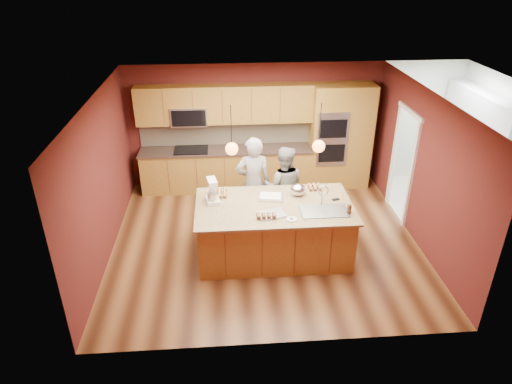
{
  "coord_description": "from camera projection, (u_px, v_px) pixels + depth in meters",
  "views": [
    {
      "loc": [
        -0.71,
        -7.0,
        4.69
      ],
      "look_at": [
        -0.18,
        -0.1,
        1.07
      ],
      "focal_mm": 32.0,
      "sensor_mm": 36.0,
      "label": 1
    }
  ],
  "objects": [
    {
      "name": "pendant_right",
      "position": [
        319.0,
        146.0,
        7.17
      ],
      "size": [
        0.2,
        0.2,
        0.8
      ],
      "color": "black",
      "rests_on": "ceiling"
    },
    {
      "name": "cupcakes_right",
      "position": [
        315.0,
        187.0,
        8.12
      ],
      "size": [
        0.24,
        0.24,
        0.07
      ],
      "primitive_type": null,
      "color": "tan",
      "rests_on": "island"
    },
    {
      "name": "washer",
      "position": [
        466.0,
        186.0,
        9.25
      ],
      "size": [
        0.73,
        0.75,
        1.01
      ],
      "primitive_type": "cube",
      "rotation": [
        0.0,
        0.0,
        -0.18
      ],
      "color": "white",
      "rests_on": "floor"
    },
    {
      "name": "floor",
      "position": [
        265.0,
        240.0,
        8.41
      ],
      "size": [
        5.5,
        5.5,
        0.0
      ],
      "primitive_type": "plane",
      "color": "#432312",
      "rests_on": "ground"
    },
    {
      "name": "wall_back",
      "position": [
        255.0,
        125.0,
        9.99
      ],
      "size": [
        5.5,
        0.0,
        5.5
      ],
      "primitive_type": "plane",
      "rotation": [
        1.57,
        0.0,
        0.0
      ],
      "color": "#521A18",
      "rests_on": "ground"
    },
    {
      "name": "oven_column",
      "position": [
        340.0,
        137.0,
        9.94
      ],
      "size": [
        1.3,
        0.62,
        2.3
      ],
      "color": "olive",
      "rests_on": "floor"
    },
    {
      "name": "island",
      "position": [
        275.0,
        229.0,
        7.82
      ],
      "size": [
        2.63,
        1.47,
        1.35
      ],
      "color": "olive",
      "rests_on": "floor"
    },
    {
      "name": "cooling_rack",
      "position": [
        272.0,
        214.0,
        7.33
      ],
      "size": [
        0.48,
        0.4,
        0.02
      ],
      "primitive_type": "cube",
      "rotation": [
        0.0,
        0.0,
        0.24
      ],
      "color": "#AEAFB5",
      "rests_on": "island"
    },
    {
      "name": "ceiling",
      "position": [
        267.0,
        97.0,
        7.15
      ],
      "size": [
        5.5,
        5.5,
        0.0
      ],
      "primitive_type": "plane",
      "rotation": [
        3.14,
        0.0,
        0.0
      ],
      "color": "white",
      "rests_on": "ground"
    },
    {
      "name": "stand_mixer",
      "position": [
        212.0,
        192.0,
        7.63
      ],
      "size": [
        0.27,
        0.34,
        0.42
      ],
      "rotation": [
        0.0,
        0.0,
        0.19
      ],
      "color": "white",
      "rests_on": "island"
    },
    {
      "name": "cupcakes_left",
      "position": [
        220.0,
        193.0,
        7.92
      ],
      "size": [
        0.26,
        0.34,
        0.08
      ],
      "primitive_type": null,
      "color": "tan",
      "rests_on": "island"
    },
    {
      "name": "mixing_bowl",
      "position": [
        298.0,
        190.0,
        7.88
      ],
      "size": [
        0.26,
        0.26,
        0.22
      ],
      "primitive_type": "ellipsoid",
      "color": "silver",
      "rests_on": "island"
    },
    {
      "name": "person_left",
      "position": [
        253.0,
        183.0,
        8.49
      ],
      "size": [
        0.69,
        0.48,
        1.8
      ],
      "primitive_type": "imported",
      "rotation": [
        0.0,
        0.0,
        3.22
      ],
      "color": "black",
      "rests_on": "floor"
    },
    {
      "name": "sheet_cake",
      "position": [
        271.0,
        197.0,
        7.82
      ],
      "size": [
        0.47,
        0.38,
        0.05
      ],
      "rotation": [
        0.0,
        0.0,
        -0.18
      ],
      "color": "silver",
      "rests_on": "island"
    },
    {
      "name": "doorway_trim",
      "position": [
        402.0,
        166.0,
        8.81
      ],
      "size": [
        0.08,
        1.11,
        2.2
      ],
      "primitive_type": null,
      "color": "white",
      "rests_on": "wall_right"
    },
    {
      "name": "phone",
      "position": [
        336.0,
        199.0,
        7.77
      ],
      "size": [
        0.14,
        0.1,
        0.01
      ],
      "primitive_type": "cube",
      "rotation": [
        0.0,
        0.0,
        0.29
      ],
      "color": "black",
      "rests_on": "island"
    },
    {
      "name": "wall_front",
      "position": [
        285.0,
        262.0,
        5.57
      ],
      "size": [
        5.5,
        0.0,
        5.5
      ],
      "primitive_type": "plane",
      "rotation": [
        -1.57,
        0.0,
        0.0
      ],
      "color": "#521A18",
      "rests_on": "ground"
    },
    {
      "name": "cabinet_run",
      "position": [
        225.0,
        146.0,
        9.89
      ],
      "size": [
        3.74,
        0.64,
        2.3
      ],
      "color": "olive",
      "rests_on": "floor"
    },
    {
      "name": "cupcakes_rack",
      "position": [
        266.0,
        215.0,
        7.21
      ],
      "size": [
        0.32,
        0.16,
        0.07
      ],
      "primitive_type": null,
      "color": "tan",
      "rests_on": "island"
    },
    {
      "name": "laundry_room",
      "position": [
        483.0,
        113.0,
        8.86
      ],
      "size": [
        2.6,
        2.7,
        2.7
      ],
      "color": "silver",
      "rests_on": "ground"
    },
    {
      "name": "dryer",
      "position": [
        452.0,
        173.0,
        9.81
      ],
      "size": [
        0.63,
        0.65,
        1.01
      ],
      "primitive_type": "cube",
      "rotation": [
        0.0,
        0.0,
        -0.0
      ],
      "color": "white",
      "rests_on": "floor"
    },
    {
      "name": "person_right",
      "position": [
        283.0,
        187.0,
        8.57
      ],
      "size": [
        0.87,
        0.73,
        1.6
      ],
      "primitive_type": "imported",
      "rotation": [
        0.0,
        0.0,
        2.97
      ],
      "color": "gray",
      "rests_on": "floor"
    },
    {
      "name": "plate",
      "position": [
        292.0,
        219.0,
        7.19
      ],
      "size": [
        0.18,
        0.18,
        0.01
      ],
      "primitive_type": "cylinder",
      "color": "silver",
      "rests_on": "island"
    },
    {
      "name": "wall_left",
      "position": [
        102.0,
        180.0,
        7.59
      ],
      "size": [
        0.0,
        5.0,
        5.0
      ],
      "primitive_type": "plane",
      "rotation": [
        1.57,
        0.0,
        1.57
      ],
      "color": "#521A18",
      "rests_on": "ground"
    },
    {
      "name": "wall_right",
      "position": [
        422.0,
        169.0,
        7.97
      ],
      "size": [
        0.0,
        5.0,
        5.0
      ],
      "primitive_type": "plane",
      "rotation": [
        1.57,
        0.0,
        -1.57
      ],
      "color": "#521A18",
      "rests_on": "ground"
    },
    {
      "name": "pendant_left",
      "position": [
        232.0,
        149.0,
        7.08
      ],
      "size": [
        0.2,
        0.2,
        0.8
      ],
      "color": "black",
      "rests_on": "ceiling"
    },
    {
      "name": "tumbler",
      "position": [
        349.0,
        209.0,
        7.34
      ],
      "size": [
        0.07,
        0.07,
        0.14
      ],
      "primitive_type": "cylinder",
      "color": "#3B2213",
      "rests_on": "island"
    }
  ]
}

